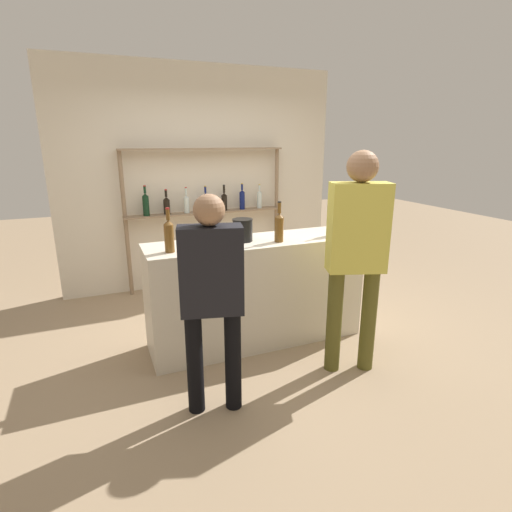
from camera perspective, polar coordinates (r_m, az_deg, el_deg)
ground_plane at (r=4.03m, az=0.00°, el=-11.78°), size 16.00×16.00×0.00m
bar_counter at (r=3.82m, az=0.00°, el=-5.09°), size 2.03×0.57×1.01m
back_wall at (r=5.37m, az=-7.83°, el=10.85°), size 3.63×0.12×2.80m
back_shelf at (r=5.22m, az=-7.37°, el=8.29°), size 2.07×0.18×1.79m
counter_bottle_0 at (r=3.59m, az=3.32°, el=4.23°), size 0.08×0.08×0.37m
counter_bottle_1 at (r=3.91m, az=11.36°, el=4.95°), size 0.08×0.08×0.36m
counter_bottle_2 at (r=3.32m, az=-12.32°, el=2.93°), size 0.08×0.08×0.37m
wine_glass at (r=3.52m, az=-3.90°, el=3.45°), size 0.07×0.07×0.15m
ice_bucket at (r=3.61m, az=-1.93°, el=3.73°), size 0.19×0.19×0.20m
customer_right at (r=3.25m, az=14.19°, el=1.26°), size 0.49×0.34×1.82m
customer_left at (r=2.70m, az=-6.35°, el=-4.93°), size 0.45×0.28×1.57m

